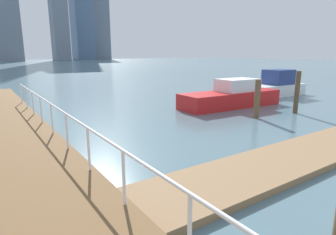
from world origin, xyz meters
The scene contains 9 objects.
ground_plane centered at (0.00, 20.00, 0.00)m, with size 300.00×300.00×0.00m, color slate.
floating_dock centered at (2.27, 8.78, 0.09)m, with size 11.53×2.00×0.18m, color #93704C.
boardwalk_railing centered at (-3.15, 8.67, 1.26)m, with size 0.06×26.90×1.08m.
dock_piling_0 centered at (6.15, 13.18, 0.95)m, with size 0.28×0.28×1.91m, color brown.
dock_piling_3 centered at (8.82, 12.76, 1.12)m, with size 0.25×0.25×2.24m, color brown.
moored_boat_0 centered at (13.51, 17.46, 0.70)m, with size 5.49×1.97×1.95m.
moored_boat_2 centered at (7.50, 16.12, 0.61)m, with size 6.65×2.20×1.64m.
skyline_tower_2 centered at (7.33, 139.17, 18.06)m, with size 9.17×13.25×36.12m, color slate.
skyline_tower_5 centered at (53.22, 158.17, 22.05)m, with size 11.22×6.17×44.10m, color slate.
Camera 1 is at (-5.14, 4.29, 3.13)m, focal length 30.20 mm.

